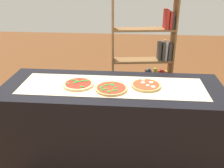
% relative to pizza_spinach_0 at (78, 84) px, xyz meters
% --- Properties ---
extents(ground_plane, '(12.00, 12.00, 0.00)m').
position_rel_pizza_spinach_0_xyz_m(ground_plane, '(0.31, 0.01, -0.95)').
color(ground_plane, brown).
extents(counter, '(2.01, 0.73, 0.94)m').
position_rel_pizza_spinach_0_xyz_m(counter, '(0.31, 0.01, -0.48)').
color(counter, black).
rests_on(counter, ground_plane).
extents(parchment_paper, '(1.66, 0.47, 0.00)m').
position_rel_pizza_spinach_0_xyz_m(parchment_paper, '(0.31, 0.01, -0.01)').
color(parchment_paper, beige).
rests_on(parchment_paper, counter).
extents(pizza_spinach_0, '(0.28, 0.28, 0.03)m').
position_rel_pizza_spinach_0_xyz_m(pizza_spinach_0, '(0.00, 0.00, 0.00)').
color(pizza_spinach_0, '#E5C17F').
rests_on(pizza_spinach_0, parchment_paper).
extents(pizza_spinach_1, '(0.28, 0.28, 0.03)m').
position_rel_pizza_spinach_0_xyz_m(pizza_spinach_1, '(0.31, -0.07, -0.00)').
color(pizza_spinach_1, tan).
rests_on(pizza_spinach_1, parchment_paper).
extents(pizza_mozzarella_2, '(0.27, 0.27, 0.03)m').
position_rel_pizza_spinach_0_xyz_m(pizza_mozzarella_2, '(0.61, 0.03, -0.00)').
color(pizza_mozzarella_2, tan).
rests_on(pizza_mozzarella_2, parchment_paper).
extents(bookshelf, '(0.81, 0.32, 1.63)m').
position_rel_pizza_spinach_0_xyz_m(bookshelf, '(0.72, 1.11, -0.24)').
color(bookshelf, brown).
rests_on(bookshelf, ground_plane).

